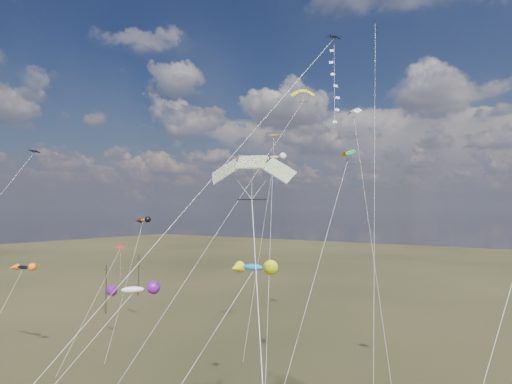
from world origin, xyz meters
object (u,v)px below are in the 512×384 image
Objects in this scene: utility_pole_far at (139,275)px; parafoil_yellow at (302,92)px; novelty_black_orange at (23,267)px; utility_pole_near at (106,289)px.

parafoil_yellow is (46.41, -17.26, 26.54)m from utility_pole_far.
parafoil_yellow reaches higher than novelty_black_orange.
novelty_black_orange is (16.40, -32.69, 6.16)m from utility_pole_far.
utility_pole_far is at bearing 159.60° from parafoil_yellow.
parafoil_yellow is at bearing -20.40° from utility_pole_far.
utility_pole_near is at bearing 175.15° from parafoil_yellow.
parafoil_yellow is 2.91× the size of novelty_black_orange.
utility_pole_far is (-8.00, 14.00, 0.00)m from utility_pole_near.
utility_pole_near is 0.74× the size of novelty_black_orange.
utility_pole_far is 0.74× the size of novelty_black_orange.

